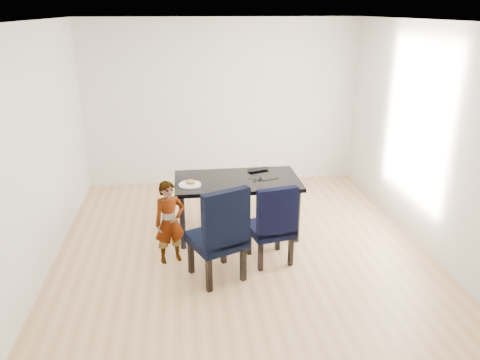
{
  "coord_description": "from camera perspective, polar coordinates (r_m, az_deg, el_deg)",
  "views": [
    {
      "loc": [
        -0.68,
        -5.11,
        2.82
      ],
      "look_at": [
        0.0,
        0.2,
        0.85
      ],
      "focal_mm": 35.0,
      "sensor_mm": 36.0,
      "label": 1
    }
  ],
  "objects": [
    {
      "name": "wall_left",
      "position": [
        5.55,
        -23.54,
        3.12
      ],
      "size": [
        0.01,
        5.0,
        2.7
      ],
      "primitive_type": "cube",
      "color": "silver",
      "rests_on": "ground"
    },
    {
      "name": "wall_back",
      "position": [
        7.78,
        -2.17,
        9.31
      ],
      "size": [
        4.5,
        0.01,
        2.7
      ],
      "primitive_type": "cube",
      "color": "white",
      "rests_on": "ground"
    },
    {
      "name": "wall_right",
      "position": [
        6.07,
        21.95,
        4.72
      ],
      "size": [
        0.01,
        5.0,
        2.7
      ],
      "primitive_type": "cube",
      "color": "silver",
      "rests_on": "ground"
    },
    {
      "name": "dining_table",
      "position": [
        6.16,
        -0.35,
        -3.19
      ],
      "size": [
        1.6,
        0.9,
        0.75
      ],
      "primitive_type": "cube",
      "color": "black",
      "rests_on": "floor"
    },
    {
      "name": "laptop",
      "position": [
        6.38,
        2.04,
        1.38
      ],
      "size": [
        0.34,
        0.28,
        0.02
      ],
      "primitive_type": "imported",
      "rotation": [
        0.0,
        0.0,
        3.49
      ],
      "color": "black",
      "rests_on": "dining_table"
    },
    {
      "name": "cable_tangle",
      "position": [
        5.97,
        2.23,
        -0.08
      ],
      "size": [
        0.14,
        0.14,
        0.01
      ],
      "primitive_type": "torus",
      "rotation": [
        0.0,
        0.0,
        0.07
      ],
      "color": "black",
      "rests_on": "dining_table"
    },
    {
      "name": "wall_front",
      "position": [
        3.07,
        6.48,
        -8.6
      ],
      "size": [
        4.5,
        0.01,
        2.7
      ],
      "primitive_type": "cube",
      "color": "silver",
      "rests_on": "ground"
    },
    {
      "name": "ceiling",
      "position": [
        5.16,
        0.3,
        18.92
      ],
      "size": [
        4.5,
        5.0,
        0.01
      ],
      "primitive_type": "cube",
      "color": "white",
      "rests_on": "wall_back"
    },
    {
      "name": "sandwich",
      "position": [
        5.84,
        -6.04,
        -0.23
      ],
      "size": [
        0.16,
        0.11,
        0.06
      ],
      "primitive_type": "ellipsoid",
      "rotation": [
        0.0,
        0.0,
        -0.3
      ],
      "color": "#BE9144",
      "rests_on": "plate"
    },
    {
      "name": "floor",
      "position": [
        5.88,
        0.25,
        -8.52
      ],
      "size": [
        4.5,
        5.0,
        0.01
      ],
      "primitive_type": "cube",
      "color": "tan",
      "rests_on": "ground"
    },
    {
      "name": "plate",
      "position": [
        5.85,
        -6.13,
        -0.56
      ],
      "size": [
        0.28,
        0.28,
        0.02
      ],
      "primitive_type": "cylinder",
      "rotation": [
        0.0,
        0.0,
        0.01
      ],
      "color": "white",
      "rests_on": "dining_table"
    },
    {
      "name": "child",
      "position": [
        5.48,
        -8.57,
        -5.12
      ],
      "size": [
        0.42,
        0.34,
        0.99
      ],
      "primitive_type": "imported",
      "rotation": [
        0.0,
        0.0,
        0.32
      ],
      "color": "orange",
      "rests_on": "floor"
    },
    {
      "name": "chair_right",
      "position": [
        5.45,
        3.68,
        -5.14
      ],
      "size": [
        0.56,
        0.57,
        0.98
      ],
      "primitive_type": "cube",
      "rotation": [
        0.0,
        0.0,
        0.19
      ],
      "color": "black",
      "rests_on": "floor"
    },
    {
      "name": "chair_left",
      "position": [
        5.09,
        -2.93,
        -6.32
      ],
      "size": [
        0.71,
        0.72,
        1.1
      ],
      "primitive_type": "cube",
      "rotation": [
        0.0,
        0.0,
        0.41
      ],
      "color": "black",
      "rests_on": "floor"
    }
  ]
}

